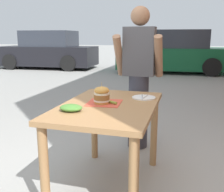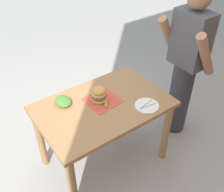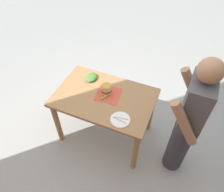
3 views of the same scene
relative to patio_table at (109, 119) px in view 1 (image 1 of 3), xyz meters
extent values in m
plane|color=#9E9E99|center=(0.00, 0.00, -0.65)|extent=(80.00, 80.00, 0.00)
cube|color=#9E7247|center=(0.00, 0.00, 0.11)|extent=(0.78, 1.20, 0.04)
cylinder|color=#9E7247|center=(-0.33, -0.54, -0.28)|extent=(0.07, 0.07, 0.74)
cylinder|color=#9E7247|center=(0.33, -0.54, -0.28)|extent=(0.07, 0.07, 0.74)
cylinder|color=#9E7247|center=(-0.33, 0.54, -0.28)|extent=(0.07, 0.07, 0.74)
cylinder|color=#9E7247|center=(0.33, 0.54, -0.28)|extent=(0.07, 0.07, 0.74)
cube|color=#D64C38|center=(-0.05, 0.03, 0.13)|extent=(0.31, 0.31, 0.00)
cylinder|color=gold|center=(-0.06, 0.00, 0.14)|extent=(0.13, 0.13, 0.02)
cylinder|color=silver|center=(-0.06, 0.00, 0.16)|extent=(0.14, 0.14, 0.01)
cylinder|color=brown|center=(-0.06, 0.00, 0.19)|extent=(0.14, 0.14, 0.04)
cylinder|color=silver|center=(-0.06, 0.00, 0.22)|extent=(0.13, 0.13, 0.01)
ellipsoid|color=gold|center=(-0.06, 0.00, 0.25)|extent=(0.13, 0.13, 0.07)
cylinder|color=#D1B77F|center=(-0.06, 0.00, 0.29)|extent=(0.00, 0.00, 0.05)
cylinder|color=#8EA83D|center=(0.03, 0.01, 0.15)|extent=(0.08, 0.06, 0.02)
cylinder|color=white|center=(0.25, 0.31, 0.14)|extent=(0.22, 0.22, 0.01)
cylinder|color=silver|center=(0.24, 0.31, 0.15)|extent=(0.04, 0.17, 0.01)
cylinder|color=silver|center=(0.27, 0.31, 0.15)|extent=(0.03, 0.17, 0.01)
ellipsoid|color=#477F33|center=(-0.22, -0.29, 0.16)|extent=(0.18, 0.14, 0.05)
cylinder|color=#33333D|center=(0.08, 0.99, -0.20)|extent=(0.24, 0.24, 0.90)
cube|color=#4C4C51|center=(0.08, 0.99, 0.53)|extent=(0.36, 0.22, 0.56)
sphere|color=#9E7051|center=(0.08, 0.99, 0.93)|extent=(0.22, 0.22, 0.22)
cylinder|color=#9E7051|center=(-0.15, 0.93, 0.48)|extent=(0.09, 0.34, 0.50)
cylinder|color=#9E7051|center=(0.31, 0.93, 0.48)|extent=(0.09, 0.34, 0.50)
cube|color=#145933|center=(0.09, 8.31, -0.11)|extent=(4.31, 1.98, 0.80)
cube|color=#2D333D|center=(0.24, 8.32, 0.62)|extent=(2.20, 1.70, 0.66)
cylinder|color=black|center=(-1.15, 7.42, -0.33)|extent=(0.65, 0.26, 0.64)
cylinder|color=black|center=(-1.26, 9.03, -0.33)|extent=(0.65, 0.26, 0.64)
cylinder|color=black|center=(1.44, 7.59, -0.33)|extent=(0.65, 0.26, 0.64)
cylinder|color=black|center=(1.34, 9.20, -0.33)|extent=(0.65, 0.26, 0.64)
cube|color=black|center=(-5.29, 8.23, -0.11)|extent=(4.29, 1.95, 0.80)
cube|color=#2D333D|center=(-5.14, 8.24, 0.62)|extent=(2.19, 1.68, 0.66)
cylinder|color=black|center=(-6.54, 7.35, -0.33)|extent=(0.65, 0.26, 0.64)
cylinder|color=black|center=(-6.64, 8.96, -0.33)|extent=(0.65, 0.26, 0.64)
cylinder|color=black|center=(-3.94, 7.50, -0.33)|extent=(0.65, 0.26, 0.64)
cylinder|color=black|center=(-4.04, 9.12, -0.33)|extent=(0.65, 0.26, 0.64)
camera|label=1|loc=(0.63, -2.08, 0.69)|focal=42.00mm
camera|label=2|loc=(1.52, -0.99, 1.66)|focal=42.00mm
camera|label=3|loc=(1.61, 0.78, 2.06)|focal=35.00mm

